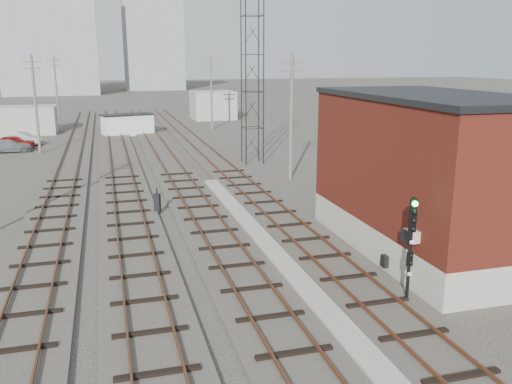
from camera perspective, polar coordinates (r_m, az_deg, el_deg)
name	(u,v)px	position (r m, az deg, el deg)	size (l,w,h in m)	color
ground	(158,129)	(69.81, -10.24, 6.53)	(320.00, 320.00, 0.00)	#282621
track_right	(209,155)	(49.55, -4.96, 3.87)	(3.20, 90.00, 0.39)	#332D28
track_mid_right	(165,157)	(48.98, -9.57, 3.61)	(3.20, 90.00, 0.39)	#332D28
track_mid_left	(119,160)	(48.74, -14.25, 3.32)	(3.20, 90.00, 0.39)	#332D28
track_left	(70,162)	(48.82, -18.94, 3.01)	(3.20, 90.00, 0.39)	#332D28
platform_curb	(267,247)	(25.48, 1.20, -5.76)	(0.90, 28.00, 0.26)	gray
brick_building	(429,174)	(25.69, 17.70, 1.85)	(6.54, 12.20, 7.22)	gray
lattice_tower	(252,73)	(45.58, -0.39, 12.40)	(1.60, 1.60, 15.00)	black
utility_pole_left_b	(35,102)	(54.44, -22.20, 8.78)	(1.80, 0.24, 9.00)	#595147
utility_pole_left_c	(56,88)	(79.29, -20.29, 10.25)	(1.80, 0.24, 9.00)	#595147
utility_pole_right_a	(291,114)	(39.36, 3.74, 8.19)	(1.80, 0.24, 9.00)	#595147
utility_pole_right_b	(211,91)	(68.32, -4.72, 10.59)	(1.80, 0.24, 9.00)	#595147
apartment_left	(49,31)	(144.56, -20.97, 15.53)	(22.00, 14.00, 30.00)	gray
apartment_right	(153,42)	(159.68, -10.79, 15.23)	(16.00, 12.00, 26.00)	gray
shed_left	(21,120)	(69.98, -23.54, 6.94)	(8.00, 5.00, 3.20)	gray
shed_right	(213,105)	(80.74, -4.57, 9.11)	(6.00, 6.00, 4.00)	gray
signal_mast	(411,243)	(19.98, 16.01, -5.19)	(0.40, 0.41, 4.01)	gray
switch_stand	(157,203)	(31.46, -10.35, -1.11)	(0.43, 0.43, 1.43)	black
site_trailer	(128,125)	(64.83, -13.37, 6.92)	(6.24, 3.90, 2.44)	silver
car_red	(14,142)	(58.41, -24.14, 4.80)	(1.59, 3.95, 1.34)	#9A130E
car_silver	(22,139)	(60.72, -23.44, 5.17)	(1.42, 4.07, 1.34)	#B7BBC0
car_grey	(9,146)	(56.65, -24.54, 4.43)	(1.68, 4.14, 1.20)	slate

